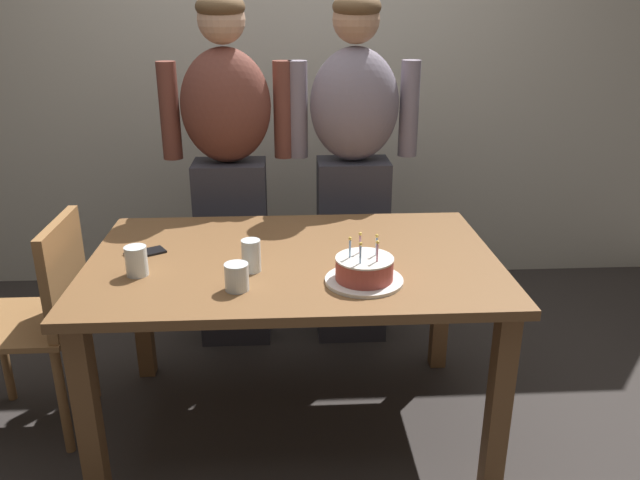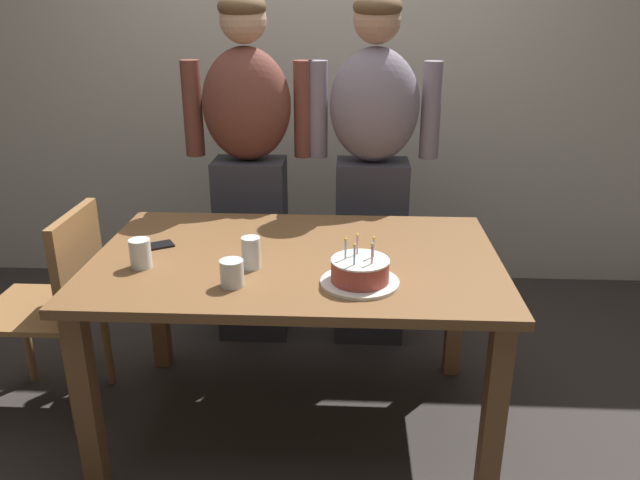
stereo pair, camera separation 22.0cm
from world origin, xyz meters
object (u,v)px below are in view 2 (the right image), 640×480
(person_man_bearded, at_px, (249,169))
(dining_chair, at_px, (59,297))
(cell_phone, at_px, (154,246))
(water_glass_near, at_px, (140,253))
(birthday_cake, at_px, (360,273))
(person_woman_cardigan, at_px, (373,171))
(water_glass_far, at_px, (232,273))
(water_glass_side, at_px, (251,253))

(person_man_bearded, distance_m, dining_chair, 1.03)
(cell_phone, relative_size, person_man_bearded, 0.09)
(water_glass_near, height_order, cell_phone, water_glass_near)
(birthday_cake, relative_size, person_woman_cardigan, 0.16)
(water_glass_near, relative_size, cell_phone, 0.72)
(water_glass_far, distance_m, dining_chair, 0.88)
(water_glass_far, xyz_separation_m, dining_chair, (-0.77, 0.33, -0.27))
(person_man_bearded, bearing_deg, water_glass_side, 99.17)
(cell_phone, bearing_deg, water_glass_near, -117.11)
(person_woman_cardigan, relative_size, dining_chair, 1.90)
(birthday_cake, height_order, dining_chair, birthday_cake)
(cell_phone, bearing_deg, water_glass_far, -73.50)
(water_glass_side, height_order, dining_chair, dining_chair)
(person_woman_cardigan, bearing_deg, person_man_bearded, 0.00)
(person_man_bearded, bearing_deg, water_glass_far, 95.56)
(water_glass_far, distance_m, person_man_bearded, 1.03)
(person_man_bearded, bearing_deg, dining_chair, 45.63)
(water_glass_side, distance_m, person_woman_cardigan, 0.98)
(birthday_cake, distance_m, water_glass_far, 0.42)
(birthday_cake, bearing_deg, person_woman_cardigan, 86.17)
(person_man_bearded, relative_size, dining_chair, 1.90)
(dining_chair, bearing_deg, cell_phone, 89.89)
(water_glass_near, bearing_deg, cell_phone, 94.09)
(person_woman_cardigan, bearing_deg, water_glass_side, 62.76)
(birthday_cake, height_order, water_glass_far, birthday_cake)
(water_glass_near, distance_m, person_woman_cardigan, 1.22)
(person_man_bearded, bearing_deg, birthday_cake, 117.90)
(birthday_cake, bearing_deg, water_glass_far, -175.14)
(water_glass_far, height_order, person_woman_cardigan, person_woman_cardigan)
(birthday_cake, xyz_separation_m, water_glass_side, (-0.38, 0.12, 0.02))
(dining_chair, bearing_deg, person_man_bearded, 135.63)
(water_glass_far, xyz_separation_m, water_glass_side, (0.04, 0.15, 0.01))
(water_glass_near, xyz_separation_m, cell_phone, (-0.01, 0.19, -0.05))
(birthday_cake, distance_m, water_glass_near, 0.78)
(cell_phone, xyz_separation_m, dining_chair, (-0.41, 0.00, -0.23))
(water_glass_near, xyz_separation_m, person_man_bearded, (0.25, 0.88, 0.08))
(water_glass_far, relative_size, cell_phone, 0.63)
(water_glass_far, height_order, person_man_bearded, person_man_bearded)
(person_woman_cardigan, bearing_deg, water_glass_near, 46.42)
(cell_phone, xyz_separation_m, person_man_bearded, (0.27, 0.69, 0.13))
(water_glass_far, xyz_separation_m, person_man_bearded, (-0.10, 1.02, 0.09))
(water_glass_near, bearing_deg, water_glass_side, 1.86)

